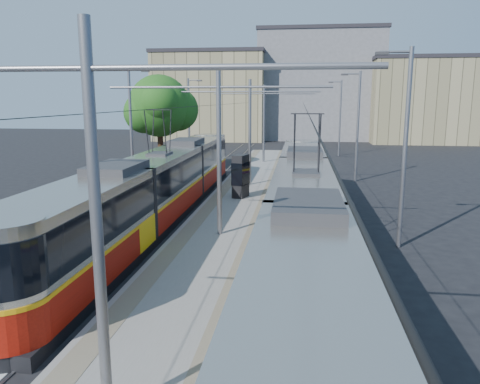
# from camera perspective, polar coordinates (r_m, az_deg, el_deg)

# --- Properties ---
(ground) EXTENTS (160.00, 160.00, 0.00)m
(ground) POSITION_cam_1_polar(r_m,az_deg,el_deg) (13.17, -8.63, -16.08)
(ground) COLOR black
(ground) RESTS_ON ground
(platform) EXTENTS (4.00, 50.00, 0.30)m
(platform) POSITION_cam_1_polar(r_m,az_deg,el_deg) (29.02, 0.54, -0.41)
(platform) COLOR gray
(platform) RESTS_ON ground
(tactile_strip_left) EXTENTS (0.70, 50.00, 0.01)m
(tactile_strip_left) POSITION_cam_1_polar(r_m,az_deg,el_deg) (29.19, -2.29, -0.04)
(tactile_strip_left) COLOR gray
(tactile_strip_left) RESTS_ON platform
(tactile_strip_right) EXTENTS (0.70, 50.00, 0.01)m
(tactile_strip_right) POSITION_cam_1_polar(r_m,az_deg,el_deg) (28.86, 3.40, -0.18)
(tactile_strip_right) COLOR gray
(tactile_strip_right) RESTS_ON platform
(rails) EXTENTS (8.71, 70.00, 0.03)m
(rails) POSITION_cam_1_polar(r_m,az_deg,el_deg) (29.05, 0.54, -0.67)
(rails) COLOR gray
(rails) RESTS_ON ground
(tram_left) EXTENTS (2.43, 28.01, 5.50)m
(tram_left) POSITION_cam_1_polar(r_m,az_deg,el_deg) (23.99, -9.66, 0.75)
(tram_left) COLOR black
(tram_left) RESTS_ON ground
(tram_right) EXTENTS (2.43, 29.71, 5.50)m
(tram_right) POSITION_cam_1_polar(r_m,az_deg,el_deg) (17.83, 7.91, -2.36)
(tram_right) COLOR black
(tram_right) RESTS_ON ground
(catenary) EXTENTS (9.20, 70.00, 7.00)m
(catenary) POSITION_cam_1_polar(r_m,az_deg,el_deg) (25.64, -0.20, 7.91)
(catenary) COLOR slate
(catenary) RESTS_ON platform
(street_lamps) EXTENTS (15.18, 38.22, 8.00)m
(street_lamps) POSITION_cam_1_polar(r_m,az_deg,el_deg) (32.45, 1.40, 8.01)
(street_lamps) COLOR slate
(street_lamps) RESTS_ON ground
(shelter) EXTENTS (1.00, 1.29, 2.52)m
(shelter) POSITION_cam_1_polar(r_m,az_deg,el_deg) (27.55, 0.07, 2.08)
(shelter) COLOR black
(shelter) RESTS_ON platform
(tree) EXTENTS (5.48, 5.07, 7.96)m
(tree) POSITION_cam_1_polar(r_m,az_deg,el_deg) (38.90, -9.26, 10.18)
(tree) COLOR #382314
(tree) RESTS_ON ground
(building_left) EXTENTS (16.32, 12.24, 12.91)m
(building_left) POSITION_cam_1_polar(r_m,az_deg,el_deg) (72.47, -3.35, 11.60)
(building_left) COLOR tan
(building_left) RESTS_ON ground
(building_centre) EXTENTS (18.36, 14.28, 16.10)m
(building_centre) POSITION_cam_1_polar(r_m,az_deg,el_deg) (75.29, 9.58, 12.67)
(building_centre) COLOR gray
(building_centre) RESTS_ON ground
(building_right) EXTENTS (14.28, 10.20, 11.70)m
(building_right) POSITION_cam_1_polar(r_m,az_deg,el_deg) (71.19, 21.22, 10.39)
(building_right) COLOR tan
(building_right) RESTS_ON ground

